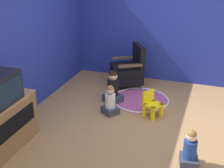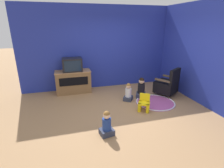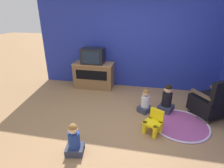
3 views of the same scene
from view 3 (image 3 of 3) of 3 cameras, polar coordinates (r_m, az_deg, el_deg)
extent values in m
plane|color=#9E754C|center=(3.60, 5.92, -13.73)|extent=(30.00, 30.00, 0.00)
cube|color=#23339E|center=(5.14, 5.27, 14.53)|extent=(5.31, 0.12, 2.84)
cube|color=brown|center=(5.25, -5.88, 2.90)|extent=(1.14, 0.52, 0.75)
cube|color=#A97C50|center=(5.14, -6.03, 6.70)|extent=(1.16, 0.53, 0.02)
cube|color=black|center=(4.98, -6.81, 2.87)|extent=(0.91, 0.01, 0.27)
cube|color=black|center=(5.06, -6.21, 9.14)|extent=(0.63, 0.43, 0.44)
cube|color=#142338|center=(4.86, -7.01, 8.54)|extent=(0.52, 0.02, 0.34)
cylinder|color=brown|center=(4.75, 28.37, -6.31)|extent=(0.04, 0.04, 0.10)
cylinder|color=brown|center=(4.39, 23.68, -7.75)|extent=(0.04, 0.04, 0.10)
cylinder|color=brown|center=(4.10, 28.54, -10.88)|extent=(0.04, 0.04, 0.10)
cube|color=black|center=(4.32, 29.00, -5.80)|extent=(0.85, 0.84, 0.36)
cube|color=black|center=(4.02, 32.77, -2.18)|extent=(0.55, 0.40, 0.46)
cube|color=brown|center=(4.41, 32.05, -1.84)|extent=(0.33, 0.47, 0.05)
cube|color=brown|center=(4.01, 27.11, -3.07)|extent=(0.33, 0.47, 0.05)
cylinder|color=yellow|center=(3.42, 10.59, -13.71)|extent=(0.08, 0.08, 0.24)
cylinder|color=yellow|center=(3.34, 13.81, -15.05)|extent=(0.08, 0.08, 0.24)
cylinder|color=yellow|center=(3.57, 12.39, -12.22)|extent=(0.08, 0.08, 0.24)
cylinder|color=yellow|center=(3.49, 15.51, -13.44)|extent=(0.08, 0.08, 0.24)
cube|color=yellow|center=(3.39, 13.22, -12.22)|extent=(0.41, 0.40, 0.04)
cube|color=yellow|center=(3.42, 14.50, -9.54)|extent=(0.25, 0.17, 0.21)
cylinder|color=#A54C8C|center=(3.89, 21.27, -12.17)|extent=(1.15, 1.15, 0.01)
torus|color=silver|center=(3.88, 21.28, -12.11)|extent=(1.15, 1.15, 0.04)
cube|color=#33384C|center=(3.07, -11.99, -20.20)|extent=(0.32, 0.29, 0.12)
cylinder|color=navy|center=(2.94, -12.30, -17.42)|extent=(0.18, 0.18, 0.26)
sphere|color=beige|center=(2.82, -12.64, -14.24)|extent=(0.15, 0.15, 0.15)
sphere|color=olive|center=(2.80, -12.69, -13.81)|extent=(0.14, 0.14, 0.14)
cube|color=#33384C|center=(4.23, 17.13, -7.53)|extent=(0.41, 0.43, 0.15)
cylinder|color=black|center=(4.13, 17.49, -4.78)|extent=(0.22, 0.22, 0.31)
sphere|color=#D8AD8C|center=(4.03, 17.88, -1.75)|extent=(0.18, 0.18, 0.18)
sphere|color=black|center=(4.02, 17.93, -1.35)|extent=(0.16, 0.16, 0.16)
cube|color=#33384C|center=(4.11, 10.60, -7.98)|extent=(0.36, 0.37, 0.12)
cylinder|color=silver|center=(4.02, 10.80, -5.60)|extent=(0.18, 0.18, 0.26)
sphere|color=#D8AD8C|center=(3.93, 11.01, -2.98)|extent=(0.15, 0.15, 0.15)
sphere|color=olive|center=(3.92, 11.04, -2.63)|extent=(0.14, 0.14, 0.14)
camera|label=1|loc=(5.13, -61.22, 18.41)|focal=50.00mm
camera|label=2|loc=(2.06, -108.52, -3.87)|focal=28.00mm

